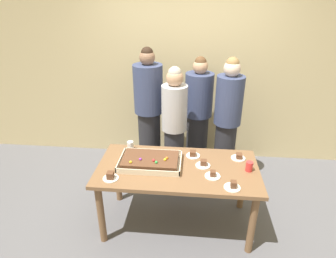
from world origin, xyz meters
The scene contains 16 objects.
ground_plane centered at (0.00, 0.00, 0.00)m, with size 12.00×12.00×0.00m, color #5B5B60.
interior_back_panel centered at (0.00, 1.60, 1.50)m, with size 8.00×0.12×3.00m, color #CCB784.
party_table centered at (0.00, 0.00, 0.64)m, with size 1.63×0.82×0.73m.
sheet_cake centered at (-0.28, 0.02, 0.77)m, with size 0.63×0.42×0.10m.
plated_slice_near_left centered at (0.15, 0.22, 0.76)m, with size 0.15×0.15×0.06m.
plated_slice_near_right centered at (-0.62, -0.27, 0.76)m, with size 0.15×0.15×0.08m.
plated_slice_far_left centered at (0.35, -0.14, 0.75)m, with size 0.15×0.15×0.06m.
plated_slice_far_right centered at (0.63, 0.22, 0.75)m, with size 0.15×0.15×0.06m.
plated_slice_center_front centered at (0.52, -0.30, 0.75)m, with size 0.15×0.15×0.07m.
plated_slice_center_back centered at (0.26, 0.04, 0.75)m, with size 0.15×0.15×0.07m.
drink_cup_nearest centered at (0.71, 0.00, 0.78)m, with size 0.07×0.07×0.10m, color red.
drink_cup_middle centered at (-0.55, 0.30, 0.78)m, with size 0.07×0.07×0.10m, color white.
person_serving_front centered at (-0.45, 0.99, 0.90)m, with size 0.37×0.37×1.75m.
person_green_shirt_behind centered at (0.56, 0.86, 0.87)m, with size 0.33×0.33×1.68m.
person_striped_tie_right centered at (-0.09, 0.72, 0.83)m, with size 0.31×0.31×1.59m.
person_far_right_suit centered at (0.20, 1.15, 0.83)m, with size 0.37×0.37×1.62m.
Camera 1 is at (0.14, -2.46, 2.34)m, focal length 30.70 mm.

